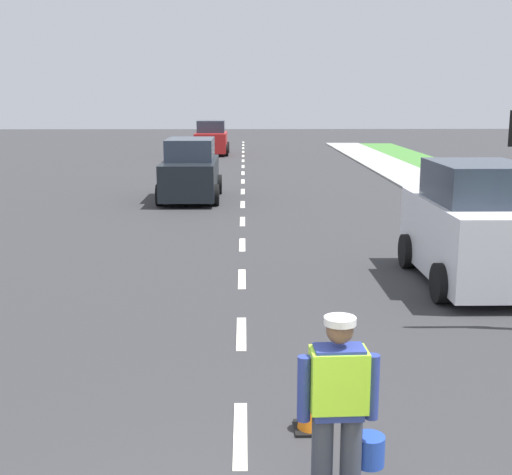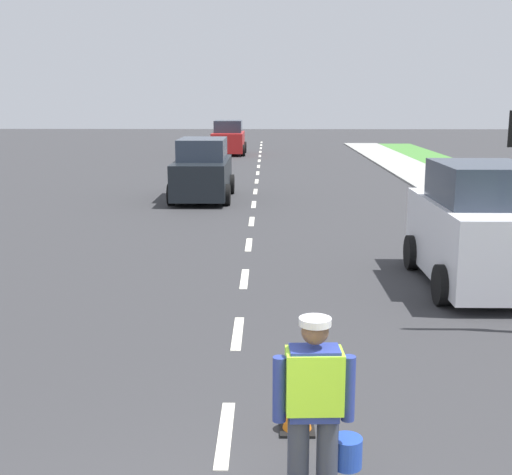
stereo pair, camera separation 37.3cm
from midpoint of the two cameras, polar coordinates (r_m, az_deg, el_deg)
name	(u,v)px [view 2 (the right image)]	position (r m, az deg, el deg)	size (l,w,h in m)	color
ground_plane	(256,191)	(24.89, 0.39, 3.97)	(96.00, 96.00, 0.00)	#333335
lane_center_line	(257,177)	(29.05, 0.47, 5.11)	(0.14, 46.40, 0.01)	silver
road_worker	(316,404)	(5.70, 7.04, -13.79)	(0.76, 0.39, 1.67)	#383D4C
traffic_cone_far	(297,404)	(7.17, 5.03, -13.80)	(0.36, 0.36, 0.59)	black
car_oncoming_third	(228,139)	(40.63, -2.08, 8.32)	(2.07, 3.93, 2.00)	red
car_parked_curbside	(478,230)	(12.84, 19.02, 0.62)	(2.03, 3.86, 2.24)	silver
car_oncoming_second	(203,171)	(22.78, -4.05, 5.59)	(1.98, 4.29, 2.02)	black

